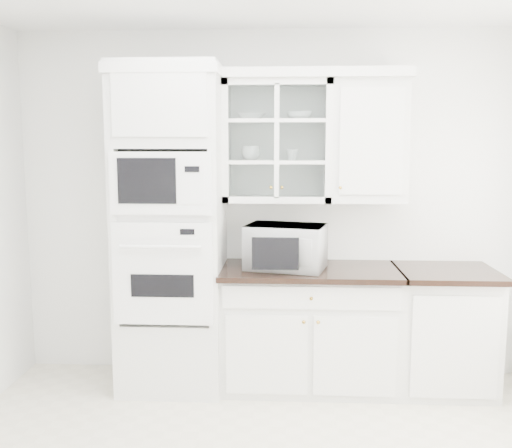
{
  "coord_description": "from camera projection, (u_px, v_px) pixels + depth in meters",
  "views": [
    {
      "loc": [
        0.1,
        -2.73,
        1.83
      ],
      "look_at": [
        -0.1,
        1.05,
        1.3
      ],
      "focal_mm": 40.0,
      "sensor_mm": 36.0,
      "label": 1
    }
  ],
  "objects": [
    {
      "name": "room_shell",
      "position": [
        268.0,
        154.0,
        3.13
      ],
      "size": [
        4.0,
        3.5,
        2.7
      ],
      "color": "white",
      "rests_on": "ground"
    },
    {
      "name": "oven_column",
      "position": [
        171.0,
        230.0,
        4.23
      ],
      "size": [
        0.76,
        0.68,
        2.4
      ],
      "color": "silver",
      "rests_on": "ground"
    },
    {
      "name": "base_cabinet_run",
      "position": [
        309.0,
        327.0,
        4.31
      ],
      "size": [
        1.32,
        0.67,
        0.92
      ],
      "color": "silver",
      "rests_on": "ground"
    },
    {
      "name": "extra_base_cabinet",
      "position": [
        443.0,
        329.0,
        4.26
      ],
      "size": [
        0.72,
        0.67,
        0.92
      ],
      "color": "silver",
      "rests_on": "ground"
    },
    {
      "name": "upper_cabinet_glass",
      "position": [
        277.0,
        142.0,
        4.26
      ],
      "size": [
        0.8,
        0.33,
        0.9
      ],
      "color": "silver",
      "rests_on": "room_shell"
    },
    {
      "name": "upper_cabinet_solid",
      "position": [
        368.0,
        142.0,
        4.23
      ],
      "size": [
        0.55,
        0.33,
        0.9
      ],
      "primitive_type": "cube",
      "color": "silver",
      "rests_on": "room_shell"
    },
    {
      "name": "crown_molding",
      "position": [
        263.0,
        75.0,
        4.18
      ],
      "size": [
        2.14,
        0.38,
        0.07
      ],
      "primitive_type": "cube",
      "color": "white",
      "rests_on": "room_shell"
    },
    {
      "name": "countertop_microwave",
      "position": [
        286.0,
        246.0,
        4.21
      ],
      "size": [
        0.65,
        0.58,
        0.33
      ],
      "primitive_type": "imported",
      "rotation": [
        0.0,
        0.0,
        2.91
      ],
      "color": "white",
      "rests_on": "base_cabinet_run"
    },
    {
      "name": "bowl_a",
      "position": [
        252.0,
        116.0,
        4.24
      ],
      "size": [
        0.23,
        0.23,
        0.05
      ],
      "primitive_type": "imported",
      "rotation": [
        0.0,
        0.0,
        -0.13
      ],
      "color": "white",
      "rests_on": "upper_cabinet_glass"
    },
    {
      "name": "bowl_b",
      "position": [
        299.0,
        116.0,
        4.22
      ],
      "size": [
        0.21,
        0.21,
        0.06
      ],
      "primitive_type": "imported",
      "rotation": [
        0.0,
        0.0,
        -0.11
      ],
      "color": "white",
      "rests_on": "upper_cabinet_glass"
    },
    {
      "name": "cup_a",
      "position": [
        251.0,
        153.0,
        4.27
      ],
      "size": [
        0.17,
        0.17,
        0.11
      ],
      "primitive_type": "imported",
      "rotation": [
        0.0,
        0.0,
        -0.29
      ],
      "color": "white",
      "rests_on": "upper_cabinet_glass"
    },
    {
      "name": "cup_b",
      "position": [
        292.0,
        155.0,
        4.27
      ],
      "size": [
        0.1,
        0.1,
        0.08
      ],
      "primitive_type": "imported",
      "rotation": [
        0.0,
        0.0,
        0.08
      ],
      "color": "white",
      "rests_on": "upper_cabinet_glass"
    }
  ]
}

